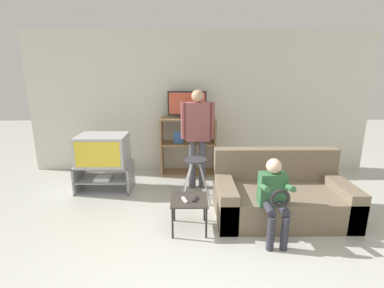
% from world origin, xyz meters
% --- Properties ---
extents(wall_back, '(6.40, 0.06, 2.60)m').
position_xyz_m(wall_back, '(0.00, 3.32, 1.30)').
color(wall_back, silver).
rests_on(wall_back, ground_plane).
extents(tv_stand, '(0.87, 0.51, 0.44)m').
position_xyz_m(tv_stand, '(-1.58, 2.31, 0.22)').
color(tv_stand, '#939399').
rests_on(tv_stand, ground_plane).
extents(television_main, '(0.75, 0.57, 0.47)m').
position_xyz_m(television_main, '(-1.58, 2.33, 0.68)').
color(television_main, '#B2B2B7').
rests_on(television_main, tv_stand).
extents(media_shelf, '(1.01, 0.39, 1.07)m').
position_xyz_m(media_shelf, '(-0.23, 3.06, 0.54)').
color(media_shelf, '#9E7A51').
rests_on(media_shelf, ground_plane).
extents(television_flat, '(0.70, 0.20, 0.47)m').
position_xyz_m(television_flat, '(-0.25, 3.09, 1.29)').
color(television_flat, black).
rests_on(television_flat, media_shelf).
extents(folding_stool, '(0.46, 0.37, 0.65)m').
position_xyz_m(folding_stool, '(-0.12, 1.91, 0.52)').
color(folding_stool, '#B7B7BC').
rests_on(folding_stool, ground_plane).
extents(snack_table, '(0.44, 0.44, 0.40)m').
position_xyz_m(snack_table, '(-0.22, 1.12, 0.35)').
color(snack_table, '#38332D').
rests_on(snack_table, ground_plane).
extents(remote_control_black, '(0.08, 0.15, 0.02)m').
position_xyz_m(remote_control_black, '(-0.15, 1.09, 0.41)').
color(remote_control_black, '#232328').
rests_on(remote_control_black, snack_table).
extents(remote_control_white, '(0.08, 0.15, 0.02)m').
position_xyz_m(remote_control_white, '(-0.27, 1.08, 0.41)').
color(remote_control_white, silver).
rests_on(remote_control_white, snack_table).
extents(couch, '(1.71, 0.94, 0.84)m').
position_xyz_m(couch, '(1.00, 1.47, 0.27)').
color(couch, '#756651').
rests_on(couch, ground_plane).
extents(person_standing_adult, '(0.53, 0.20, 1.61)m').
position_xyz_m(person_standing_adult, '(-0.08, 2.40, 0.98)').
color(person_standing_adult, '#4C4C56').
rests_on(person_standing_adult, ground_plane).
extents(person_seated_child, '(0.33, 0.43, 0.94)m').
position_xyz_m(person_seated_child, '(0.73, 0.92, 0.55)').
color(person_seated_child, '#2D2D38').
rests_on(person_seated_child, ground_plane).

